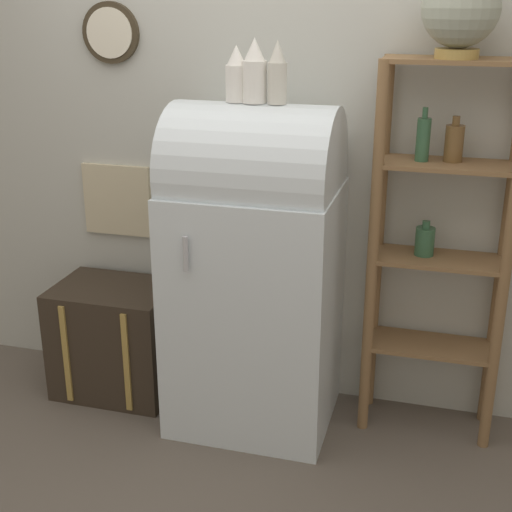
{
  "coord_description": "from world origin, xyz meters",
  "views": [
    {
      "loc": [
        0.84,
        -2.75,
        2.01
      ],
      "look_at": [
        0.01,
        0.23,
        0.86
      ],
      "focal_mm": 50.0,
      "sensor_mm": 36.0,
      "label": 1
    }
  ],
  "objects_px": {
    "vase_left": "(236,76)",
    "globe": "(461,9)",
    "vase_right": "(277,74)",
    "suitcase_trunk": "(116,339)",
    "vase_center": "(255,73)",
    "refrigerator": "(254,266)"
  },
  "relations": [
    {
      "from": "vase_left",
      "to": "globe",
      "type": "bearing_deg",
      "value": 6.7
    },
    {
      "from": "refrigerator",
      "to": "suitcase_trunk",
      "type": "xyz_separation_m",
      "value": [
        -0.77,
        0.06,
        -0.51
      ]
    },
    {
      "from": "suitcase_trunk",
      "to": "vase_left",
      "type": "relative_size",
      "value": 2.53
    },
    {
      "from": "suitcase_trunk",
      "to": "globe",
      "type": "height_order",
      "value": "globe"
    },
    {
      "from": "refrigerator",
      "to": "vase_right",
      "type": "xyz_separation_m",
      "value": [
        0.1,
        0.0,
        0.88
      ]
    },
    {
      "from": "globe",
      "to": "vase_right",
      "type": "distance_m",
      "value": 0.77
    },
    {
      "from": "refrigerator",
      "to": "globe",
      "type": "height_order",
      "value": "globe"
    },
    {
      "from": "globe",
      "to": "vase_right",
      "type": "bearing_deg",
      "value": -170.65
    },
    {
      "from": "vase_left",
      "to": "refrigerator",
      "type": "bearing_deg",
      "value": -9.14
    },
    {
      "from": "vase_left",
      "to": "vase_right",
      "type": "xyz_separation_m",
      "value": [
        0.18,
        -0.01,
        0.01
      ]
    },
    {
      "from": "suitcase_trunk",
      "to": "vase_center",
      "type": "bearing_deg",
      "value": -3.8
    },
    {
      "from": "vase_left",
      "to": "vase_right",
      "type": "height_order",
      "value": "vase_right"
    },
    {
      "from": "globe",
      "to": "vase_left",
      "type": "bearing_deg",
      "value": -173.3
    },
    {
      "from": "vase_left",
      "to": "vase_right",
      "type": "relative_size",
      "value": 0.9
    },
    {
      "from": "suitcase_trunk",
      "to": "vase_right",
      "type": "xyz_separation_m",
      "value": [
        0.87,
        -0.06,
        1.39
      ]
    },
    {
      "from": "globe",
      "to": "suitcase_trunk",
      "type": "bearing_deg",
      "value": -177.73
    },
    {
      "from": "vase_left",
      "to": "vase_right",
      "type": "distance_m",
      "value": 0.18
    },
    {
      "from": "suitcase_trunk",
      "to": "vase_left",
      "type": "height_order",
      "value": "vase_left"
    },
    {
      "from": "vase_center",
      "to": "vase_right",
      "type": "distance_m",
      "value": 0.1
    },
    {
      "from": "refrigerator",
      "to": "globe",
      "type": "bearing_deg",
      "value": 8.29
    },
    {
      "from": "vase_right",
      "to": "vase_left",
      "type": "bearing_deg",
      "value": 176.13
    },
    {
      "from": "globe",
      "to": "vase_right",
      "type": "relative_size",
      "value": 1.33
    }
  ]
}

